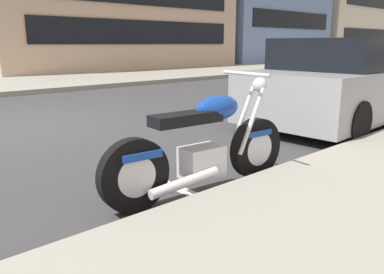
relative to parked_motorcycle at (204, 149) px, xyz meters
The scene contains 6 objects.
ground_plane 4.15m from the parked_motorcycle, 91.80° to the left, with size 260.00×260.00×0.00m, color #333335.
sidewalk_far_curb 16.11m from the parked_motorcycle, 42.53° to the left, with size 120.00×5.00×0.14m, color gray.
parking_stall_stripe 0.64m from the parked_motorcycle, 105.74° to the left, with size 0.12×2.20×0.01m, color silver.
parked_motorcycle is the anchor object (origin of this frame).
parked_car_at_intersection 4.19m from the parked_motorcycle, 10.50° to the left, with size 4.15×1.99×1.46m.
townhouse_far_uphill 38.57m from the parked_motorcycle, 27.73° to the left, with size 13.55×9.38×9.35m.
Camera 1 is at (-2.30, -6.64, 1.38)m, focal length 36.30 mm.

